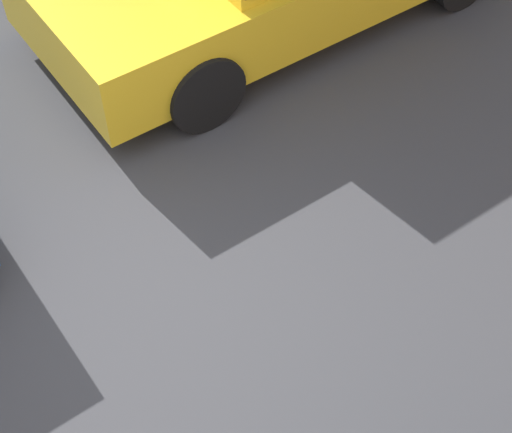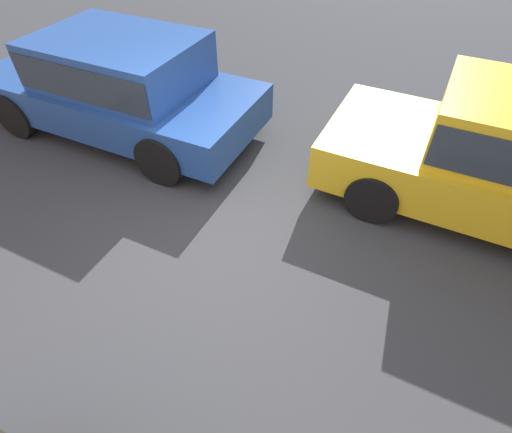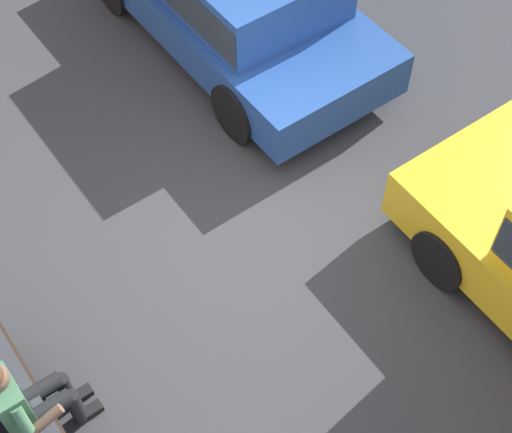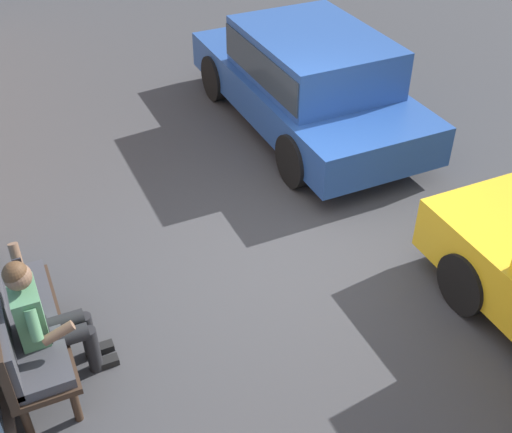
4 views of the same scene
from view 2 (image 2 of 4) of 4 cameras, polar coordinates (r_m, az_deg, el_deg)
The scene contains 2 objects.
ground_plane at distance 4.63m, azimuth -5.69°, elevation -3.12°, with size 60.00×60.00×0.00m, color #38383A.
parked_car_mid at distance 6.37m, azimuth -18.90°, elevation 17.77°, with size 4.23×1.94×1.42m.
Camera 2 is at (-1.80, 2.60, 3.39)m, focal length 28.00 mm.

